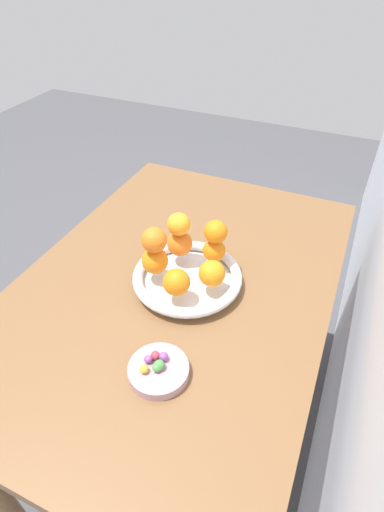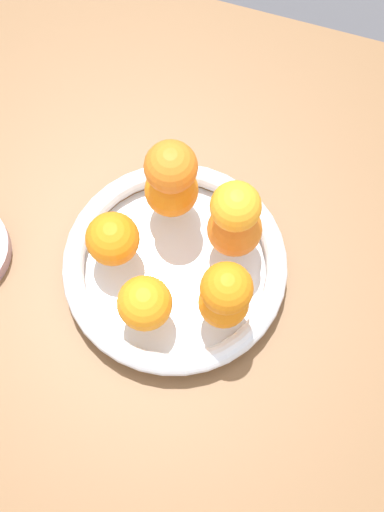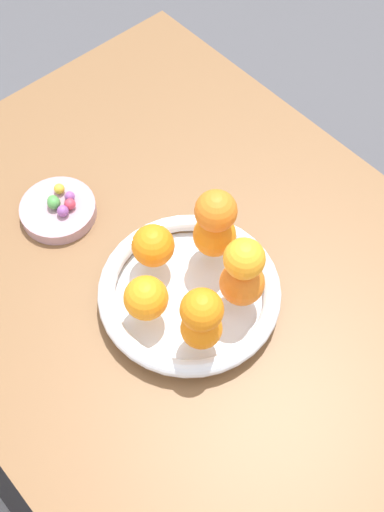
{
  "view_description": "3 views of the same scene",
  "coord_description": "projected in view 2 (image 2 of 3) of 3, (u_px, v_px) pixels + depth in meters",
  "views": [
    {
      "loc": [
        0.66,
        0.33,
        1.44
      ],
      "look_at": [
        0.0,
        0.04,
        0.84
      ],
      "focal_mm": 28.0,
      "sensor_mm": 36.0,
      "label": 1
    },
    {
      "loc": [
        -0.12,
        0.33,
        1.65
      ],
      "look_at": [
        -0.02,
        0.03,
        0.8
      ],
      "focal_mm": 55.0,
      "sensor_mm": 36.0,
      "label": 2
    },
    {
      "loc": [
        -0.35,
        0.33,
        1.6
      ],
      "look_at": [
        0.02,
        0.01,
        0.82
      ],
      "focal_mm": 45.0,
      "sensor_mm": 36.0,
      "label": 3
    }
  ],
  "objects": [
    {
      "name": "orange_7",
      "position": [
        227.0,
        288.0,
        0.83
      ],
      "size": [
        0.06,
        0.06,
        0.06
      ],
      "primitive_type": "sphere",
      "color": "orange",
      "rests_on": "orange_3"
    },
    {
      "name": "orange_4",
      "position": [
        235.0,
        229.0,
        0.91
      ],
      "size": [
        0.07,
        0.07,
        0.07
      ],
      "primitive_type": "sphere",
      "color": "orange",
      "rests_on": "fruit_bowl"
    },
    {
      "name": "ground_plane",
      "position": [
        187.0,
        375.0,
        1.67
      ],
      "size": [
        6.0,
        6.0,
        0.0
      ],
      "primitive_type": "plane",
      "color": "#4C4C51"
    },
    {
      "name": "orange_5",
      "position": [
        171.0,
        167.0,
        0.87
      ],
      "size": [
        0.06,
        0.06,
        0.06
      ],
      "primitive_type": "sphere",
      "color": "orange",
      "rests_on": "orange_0"
    },
    {
      "name": "orange_3",
      "position": [
        224.0,
        303.0,
        0.88
      ],
      "size": [
        0.06,
        0.06,
        0.06
      ],
      "primitive_type": "sphere",
      "color": "orange",
      "rests_on": "fruit_bowl"
    },
    {
      "name": "dining_table",
      "position": [
        183.0,
        274.0,
        1.06
      ],
      "size": [
        1.1,
        0.76,
        0.74
      ],
      "color": "brown",
      "rests_on": "ground_plane"
    },
    {
      "name": "orange_0",
      "position": [
        171.0,
        190.0,
        0.93
      ],
      "size": [
        0.06,
        0.06,
        0.06
      ],
      "primitive_type": "sphere",
      "color": "orange",
      "rests_on": "fruit_bowl"
    },
    {
      "name": "orange_1",
      "position": [
        113.0,
        239.0,
        0.91
      ],
      "size": [
        0.06,
        0.06,
        0.06
      ],
      "primitive_type": "sphere",
      "color": "orange",
      "rests_on": "fruit_bowl"
    },
    {
      "name": "orange_2",
      "position": [
        145.0,
        303.0,
        0.88
      ],
      "size": [
        0.06,
        0.06,
        0.06
      ],
      "primitive_type": "sphere",
      "color": "orange",
      "rests_on": "fruit_bowl"
    },
    {
      "name": "orange_6",
      "position": [
        236.0,
        206.0,
        0.86
      ],
      "size": [
        0.06,
        0.06,
        0.06
      ],
      "primitive_type": "sphere",
      "color": "orange",
      "rests_on": "orange_4"
    },
    {
      "name": "fruit_bowl",
      "position": [
        178.0,
        267.0,
        0.95
      ],
      "size": [
        0.27,
        0.27,
        0.04
      ],
      "color": "silver",
      "rests_on": "dining_table"
    }
  ]
}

